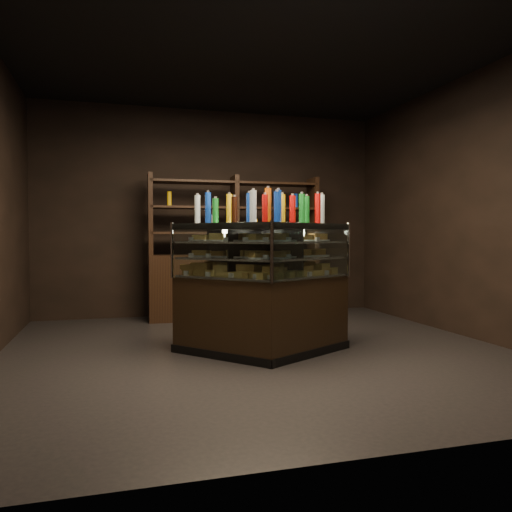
# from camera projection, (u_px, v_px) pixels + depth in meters

# --- Properties ---
(ground) EXTENTS (5.00, 5.00, 0.00)m
(ground) POSITION_uv_depth(u_px,v_px,m) (258.00, 351.00, 5.02)
(ground) COLOR black
(ground) RESTS_ON ground
(room_shell) EXTENTS (5.02, 5.02, 3.01)m
(room_shell) POSITION_uv_depth(u_px,v_px,m) (258.00, 157.00, 4.95)
(room_shell) COLOR black
(room_shell) RESTS_ON ground
(display_case) EXTENTS (1.80, 1.28, 1.29)m
(display_case) POSITION_uv_depth(u_px,v_px,m) (264.00, 309.00, 4.89)
(display_case) COLOR black
(display_case) RESTS_ON ground
(food_display) EXTENTS (1.49, 0.92, 0.40)m
(food_display) POSITION_uv_depth(u_px,v_px,m) (264.00, 255.00, 4.87)
(food_display) COLOR #C79447
(food_display) RESTS_ON display_case
(bottles_top) EXTENTS (1.32, 0.78, 0.30)m
(bottles_top) POSITION_uv_depth(u_px,v_px,m) (264.00, 209.00, 4.86)
(bottles_top) COLOR yellow
(bottles_top) RESTS_ON display_case
(potted_conifer) EXTENTS (0.32, 0.32, 0.68)m
(potted_conifer) POSITION_uv_depth(u_px,v_px,m) (311.00, 303.00, 5.67)
(potted_conifer) COLOR black
(potted_conifer) RESTS_ON ground
(back_shelving) EXTENTS (2.40, 0.49, 2.00)m
(back_shelving) POSITION_uv_depth(u_px,v_px,m) (235.00, 275.00, 7.03)
(back_shelving) COLOR black
(back_shelving) RESTS_ON ground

